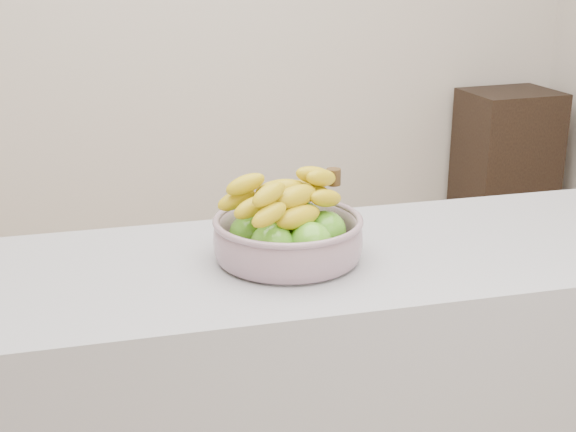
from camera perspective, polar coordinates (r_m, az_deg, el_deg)
counter at (r=2.02m, az=2.01°, el=-14.74°), size 2.00×0.60×0.90m
cabinet at (r=4.40m, az=15.18°, el=3.23°), size 0.49×0.40×0.83m
fruit_bowl at (r=1.77m, az=-0.01°, el=-1.17°), size 0.33×0.33×0.19m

